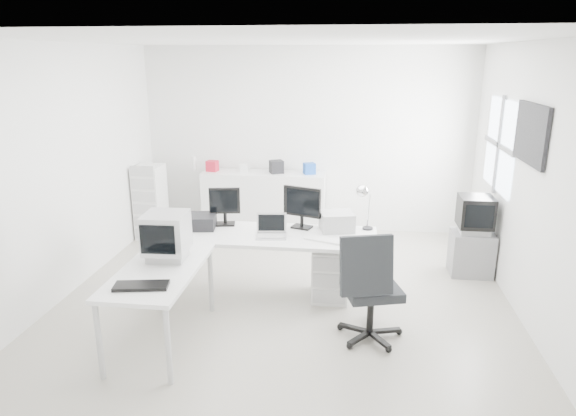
# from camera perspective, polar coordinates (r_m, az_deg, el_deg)

# --- Properties ---
(floor) EXTENTS (5.00, 5.00, 0.01)m
(floor) POSITION_cam_1_polar(r_m,az_deg,el_deg) (5.96, -0.25, -9.80)
(floor) COLOR beige
(floor) RESTS_ON ground
(ceiling) EXTENTS (5.00, 5.00, 0.01)m
(ceiling) POSITION_cam_1_polar(r_m,az_deg,el_deg) (5.35, -0.29, 18.19)
(ceiling) COLOR white
(ceiling) RESTS_ON back_wall
(back_wall) EXTENTS (5.00, 0.02, 2.80)m
(back_wall) POSITION_cam_1_polar(r_m,az_deg,el_deg) (7.93, 2.12, 7.48)
(back_wall) COLOR silver
(back_wall) RESTS_ON floor
(left_wall) EXTENTS (0.02, 5.00, 2.80)m
(left_wall) POSITION_cam_1_polar(r_m,az_deg,el_deg) (6.32, -23.42, 3.79)
(left_wall) COLOR silver
(left_wall) RESTS_ON floor
(right_wall) EXTENTS (0.02, 5.00, 2.80)m
(right_wall) POSITION_cam_1_polar(r_m,az_deg,el_deg) (5.73, 25.37, 2.37)
(right_wall) COLOR silver
(right_wall) RESTS_ON floor
(window) EXTENTS (0.02, 1.20, 1.10)m
(window) POSITION_cam_1_polar(r_m,az_deg,el_deg) (6.82, 22.44, 6.47)
(window) COLOR white
(window) RESTS_ON right_wall
(wall_picture) EXTENTS (0.04, 0.90, 0.60)m
(wall_picture) POSITION_cam_1_polar(r_m,az_deg,el_deg) (5.73, 25.40, 7.48)
(wall_picture) COLOR black
(wall_picture) RESTS_ON right_wall
(main_desk) EXTENTS (2.40, 0.80, 0.75)m
(main_desk) POSITION_cam_1_polar(r_m,az_deg,el_deg) (5.85, -2.17, -6.34)
(main_desk) COLOR silver
(main_desk) RESTS_ON floor
(side_desk) EXTENTS (0.70, 1.40, 0.75)m
(side_desk) POSITION_cam_1_polar(r_m,az_deg,el_deg) (5.09, -13.88, -10.46)
(side_desk) COLOR silver
(side_desk) RESTS_ON floor
(drawer_pedestal) EXTENTS (0.40, 0.50, 0.60)m
(drawer_pedestal) POSITION_cam_1_polar(r_m,az_deg,el_deg) (5.86, 4.75, -7.14)
(drawer_pedestal) COLOR silver
(drawer_pedestal) RESTS_ON floor
(inkjet_printer) EXTENTS (0.47, 0.39, 0.15)m
(inkjet_printer) POSITION_cam_1_polar(r_m,az_deg,el_deg) (5.97, -10.13, -1.47)
(inkjet_printer) COLOR black
(inkjet_printer) RESTS_ON main_desk
(lcd_monitor_small) EXTENTS (0.39, 0.26, 0.45)m
(lcd_monitor_small) POSITION_cam_1_polar(r_m,az_deg,el_deg) (5.99, -7.04, 0.18)
(lcd_monitor_small) COLOR black
(lcd_monitor_small) RESTS_ON main_desk
(lcd_monitor_large) EXTENTS (0.49, 0.32, 0.47)m
(lcd_monitor_large) POSITION_cam_1_polar(r_m,az_deg,el_deg) (5.83, 1.57, -0.03)
(lcd_monitor_large) COLOR black
(lcd_monitor_large) RESTS_ON main_desk
(laptop) EXTENTS (0.35, 0.36, 0.21)m
(laptop) POSITION_cam_1_polar(r_m,az_deg,el_deg) (5.58, -1.88, -2.22)
(laptop) COLOR #B7B7BA
(laptop) RESTS_ON main_desk
(white_keyboard) EXTENTS (0.49, 0.29, 0.02)m
(white_keyboard) POSITION_cam_1_polar(r_m,az_deg,el_deg) (5.50, 4.24, -3.56)
(white_keyboard) COLOR silver
(white_keyboard) RESTS_ON main_desk
(white_mouse) EXTENTS (0.05, 0.05, 0.05)m
(white_mouse) POSITION_cam_1_polar(r_m,az_deg,el_deg) (5.54, 7.38, -3.33)
(white_mouse) COLOR silver
(white_mouse) RESTS_ON main_desk
(laser_printer) EXTENTS (0.43, 0.39, 0.21)m
(laser_printer) POSITION_cam_1_polar(r_m,az_deg,el_deg) (5.82, 5.45, -1.48)
(laser_printer) COLOR #AAAAAA
(laser_printer) RESTS_ON main_desk
(desk_lamp) EXTENTS (0.17, 0.17, 0.48)m
(desk_lamp) POSITION_cam_1_polar(r_m,az_deg,el_deg) (5.85, 8.94, -0.10)
(desk_lamp) COLOR silver
(desk_lamp) RESTS_ON main_desk
(crt_monitor) EXTENTS (0.45, 0.45, 0.49)m
(crt_monitor) POSITION_cam_1_polar(r_m,az_deg,el_deg) (5.07, -13.37, -2.93)
(crt_monitor) COLOR #B7B7BA
(crt_monitor) RESTS_ON side_desk
(black_keyboard) EXTENTS (0.48, 0.26, 0.03)m
(black_keyboard) POSITION_cam_1_polar(r_m,az_deg,el_deg) (4.60, -15.99, -8.31)
(black_keyboard) COLOR black
(black_keyboard) RESTS_ON side_desk
(office_chair) EXTENTS (0.81, 0.81, 1.13)m
(office_chair) POSITION_cam_1_polar(r_m,az_deg,el_deg) (4.99, 9.30, -8.34)
(office_chair) COLOR #26282B
(office_chair) RESTS_ON floor
(tv_cabinet) EXTENTS (0.50, 0.41, 0.55)m
(tv_cabinet) POSITION_cam_1_polar(r_m,az_deg,el_deg) (6.84, 19.67, -4.76)
(tv_cabinet) COLOR slate
(tv_cabinet) RESTS_ON floor
(crt_tv) EXTENTS (0.50, 0.48, 0.45)m
(crt_tv) POSITION_cam_1_polar(r_m,az_deg,el_deg) (6.68, 20.08, -0.75)
(crt_tv) COLOR black
(crt_tv) RESTS_ON tv_cabinet
(sideboard) EXTENTS (1.88, 0.47, 0.94)m
(sideboard) POSITION_cam_1_polar(r_m,az_deg,el_deg) (7.96, -2.69, 0.65)
(sideboard) COLOR silver
(sideboard) RESTS_ON floor
(clutter_box_a) EXTENTS (0.18, 0.17, 0.16)m
(clutter_box_a) POSITION_cam_1_polar(r_m,az_deg,el_deg) (8.00, -8.41, 4.64)
(clutter_box_a) COLOR #B81A2E
(clutter_box_a) RESTS_ON sideboard
(clutter_box_b) EXTENTS (0.12, 0.11, 0.12)m
(clutter_box_b) POSITION_cam_1_polar(r_m,az_deg,el_deg) (7.89, -4.89, 4.44)
(clutter_box_b) COLOR silver
(clutter_box_b) RESTS_ON sideboard
(clutter_box_c) EXTENTS (0.25, 0.24, 0.19)m
(clutter_box_c) POSITION_cam_1_polar(r_m,az_deg,el_deg) (7.79, -1.29, 4.60)
(clutter_box_c) COLOR black
(clutter_box_c) RESTS_ON sideboard
(clutter_box_d) EXTENTS (0.21, 0.20, 0.17)m
(clutter_box_d) POSITION_cam_1_polar(r_m,az_deg,el_deg) (7.74, 2.38, 4.41)
(clutter_box_d) COLOR #1747A2
(clutter_box_d) RESTS_ON sideboard
(clutter_bottle) EXTENTS (0.07, 0.07, 0.22)m
(clutter_bottle) POSITION_cam_1_polar(r_m,az_deg,el_deg) (8.12, -10.39, 4.93)
(clutter_bottle) COLOR silver
(clutter_bottle) RESTS_ON sideboard
(filing_cabinet) EXTENTS (0.38, 0.46, 1.10)m
(filing_cabinet) POSITION_cam_1_polar(r_m,az_deg,el_deg) (7.96, -15.02, 0.68)
(filing_cabinet) COLOR silver
(filing_cabinet) RESTS_ON floor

